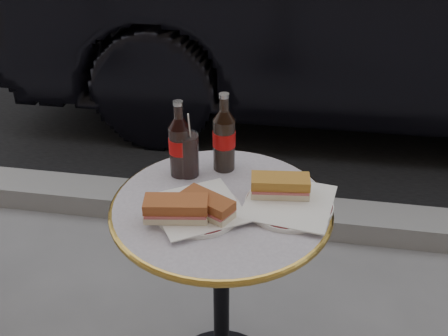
% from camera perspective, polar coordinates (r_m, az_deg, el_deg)
% --- Properties ---
extents(curb, '(40.00, 0.20, 0.12)m').
position_cam_1_polar(curb, '(2.68, 2.99, -4.52)').
color(curb, gray).
rests_on(curb, ground).
extents(bistro_table, '(0.62, 0.62, 0.73)m').
position_cam_1_polar(bistro_table, '(1.80, -0.27, -13.22)').
color(bistro_table, '#BAB2C4').
rests_on(bistro_table, ground).
extents(plate_left, '(0.31, 0.31, 0.01)m').
position_cam_1_polar(plate_left, '(1.53, -2.68, -4.33)').
color(plate_left, white).
rests_on(plate_left, bistro_table).
extents(plate_right, '(0.31, 0.31, 0.01)m').
position_cam_1_polar(plate_right, '(1.56, 6.61, -3.72)').
color(plate_right, white).
rests_on(plate_right, bistro_table).
extents(sandwich_left_a, '(0.18, 0.10, 0.06)m').
position_cam_1_polar(sandwich_left_a, '(1.47, -4.89, -4.26)').
color(sandwich_left_a, '#A15129').
rests_on(sandwich_left_a, plate_left).
extents(sandwich_left_b, '(0.16, 0.13, 0.05)m').
position_cam_1_polar(sandwich_left_b, '(1.49, -1.67, -3.88)').
color(sandwich_left_b, brown).
rests_on(sandwich_left_b, plate_left).
extents(sandwich_right, '(0.17, 0.09, 0.06)m').
position_cam_1_polar(sandwich_right, '(1.56, 5.72, -1.92)').
color(sandwich_right, '#B87C2E').
rests_on(sandwich_right, plate_right).
extents(cola_bottle_left, '(0.07, 0.07, 0.24)m').
position_cam_1_polar(cola_bottle_left, '(1.63, -4.53, 2.97)').
color(cola_bottle_left, black).
rests_on(cola_bottle_left, bistro_table).
extents(cola_bottle_right, '(0.07, 0.07, 0.25)m').
position_cam_1_polar(cola_bottle_right, '(1.66, 0.01, 3.67)').
color(cola_bottle_right, black).
rests_on(cola_bottle_right, bistro_table).
extents(cola_glass, '(0.09, 0.09, 0.14)m').
position_cam_1_polar(cola_glass, '(1.66, -3.68, 1.35)').
color(cola_glass, black).
rests_on(cola_glass, bistro_table).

